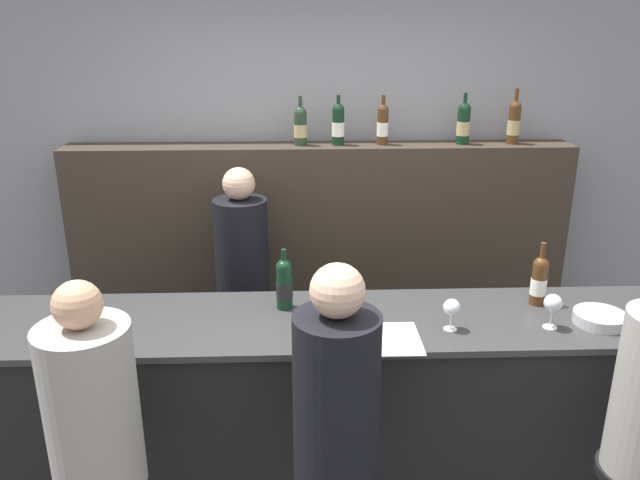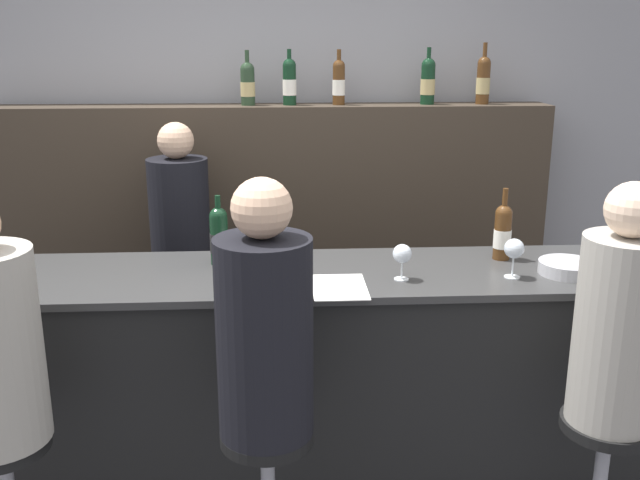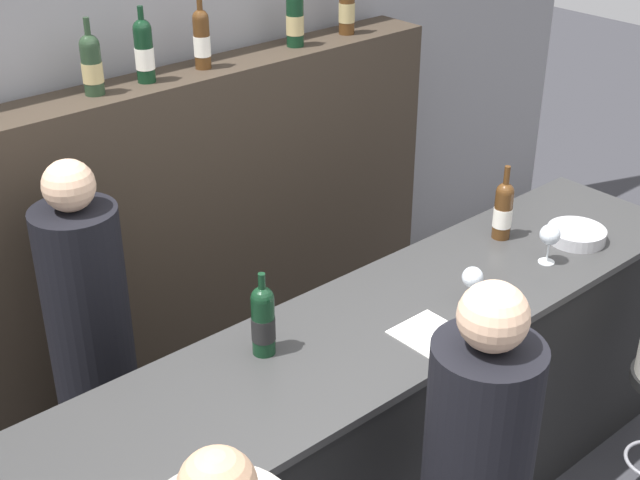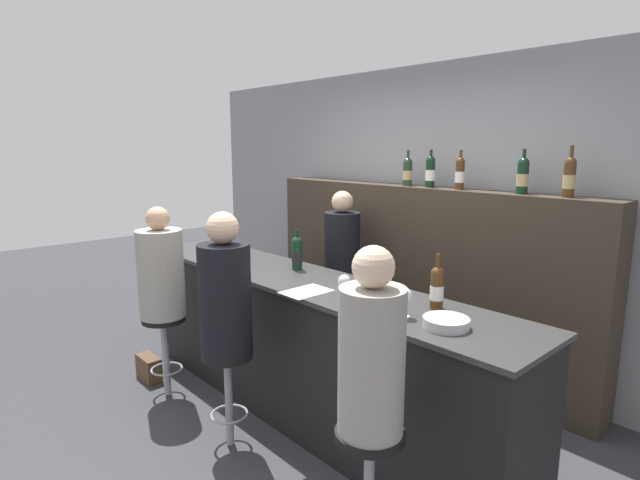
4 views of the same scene
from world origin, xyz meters
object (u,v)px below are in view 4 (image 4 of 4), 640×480
(bar_stool_left, at_px, (165,335))
(wine_bottle_counter_1, at_px, (437,287))
(guest_seated_middle, at_px, (225,292))
(wine_bottle_backbar_3, at_px, (523,175))
(wine_glass_0, at_px, (344,281))
(wine_bottle_backbar_2, at_px, (460,173))
(wine_glass_1, at_px, (405,296))
(wine_bottle_backbar_1, at_px, (430,171))
(bar_stool_right, at_px, (369,461))
(guest_seated_left, at_px, (161,270))
(bar_stool_middle, at_px, (228,374))
(wine_bottle_backbar_0, at_px, (408,171))
(bartender, at_px, (342,283))
(guest_seated_right, at_px, (372,352))
(wine_bottle_counter_0, at_px, (297,253))
(metal_bowl, at_px, (446,323))
(handbag, at_px, (149,368))
(wine_bottle_backbar_4, at_px, (569,177))

(bar_stool_left, bearing_deg, wine_bottle_counter_1, 21.27)
(wine_bottle_counter_1, distance_m, guest_seated_middle, 1.27)
(wine_bottle_counter_1, relative_size, guest_seated_middle, 0.36)
(wine_bottle_backbar_3, relative_size, wine_glass_0, 2.15)
(wine_bottle_backbar_2, bearing_deg, wine_bottle_counter_1, -62.01)
(wine_bottle_counter_1, bearing_deg, wine_glass_1, -97.05)
(wine_bottle_backbar_1, height_order, wine_glass_1, wine_bottle_backbar_1)
(wine_glass_1, height_order, bar_stool_right, wine_glass_1)
(guest_seated_left, height_order, bar_stool_middle, guest_seated_left)
(wine_bottle_backbar_0, xyz_separation_m, bartender, (-0.36, -0.43, -0.99))
(wine_bottle_counter_1, xyz_separation_m, bar_stool_middle, (-1.02, -0.75, -0.64))
(wine_glass_0, relative_size, guest_seated_right, 0.17)
(wine_bottle_backbar_3, xyz_separation_m, guest_seated_middle, (-0.91, -1.91, -0.68))
(wine_bottle_counter_0, xyz_separation_m, wine_glass_1, (1.19, -0.25, -0.01))
(wine_glass_0, xyz_separation_m, bar_stool_middle, (-0.54, -0.50, -0.62))
(wine_bottle_backbar_3, distance_m, wine_glass_1, 1.53)
(metal_bowl, distance_m, guest_seated_middle, 1.34)
(wine_bottle_counter_0, xyz_separation_m, bar_stool_left, (-0.69, -0.75, -0.64))
(guest_seated_right, distance_m, bartender, 2.25)
(wine_bottle_backbar_1, xyz_separation_m, bar_stool_right, (1.08, -1.91, -1.21))
(wine_bottle_backbar_1, height_order, bartender, wine_bottle_backbar_1)
(metal_bowl, bearing_deg, guest_seated_right, -93.17)
(bar_stool_left, bearing_deg, wine_glass_1, 14.73)
(wine_bottle_counter_1, bearing_deg, bar_stool_right, -76.40)
(bar_stool_right, bearing_deg, guest_seated_middle, 180.00)
(wine_bottle_backbar_1, distance_m, bartender, 1.24)
(wine_bottle_backbar_0, bearing_deg, guest_seated_left, -112.30)
(wine_bottle_backbar_3, distance_m, guest_seated_right, 2.05)
(wine_glass_1, bearing_deg, guest_seated_left, -165.27)
(wine_bottle_counter_0, bearing_deg, wine_bottle_counter_1, -0.00)
(guest_seated_middle, height_order, handbag, guest_seated_middle)
(wine_glass_1, bearing_deg, wine_bottle_backbar_1, 121.47)
(bar_stool_right, bearing_deg, guest_seated_left, 180.00)
(wine_glass_1, bearing_deg, wine_bottle_backbar_2, 112.57)
(metal_bowl, bearing_deg, handbag, -167.93)
(guest_seated_middle, distance_m, guest_seated_right, 1.20)
(wine_bottle_backbar_0, distance_m, guest_seated_middle, 2.03)
(bartender, bearing_deg, handbag, -117.49)
(wine_bottle_backbar_3, bearing_deg, bar_stool_right, -81.31)
(wine_glass_1, xyz_separation_m, bartender, (-1.46, 0.98, -0.42))
(wine_bottle_backbar_0, relative_size, bar_stool_left, 0.47)
(guest_seated_left, height_order, bar_stool_right, guest_seated_left)
(wine_bottle_backbar_0, relative_size, wine_bottle_backbar_4, 0.88)
(wine_bottle_counter_0, xyz_separation_m, bar_stool_middle, (0.20, -0.75, -0.64))
(wine_bottle_backbar_3, bearing_deg, bar_stool_middle, -115.46)
(metal_bowl, distance_m, bar_stool_right, 0.76)
(wine_bottle_backbar_4, xyz_separation_m, wine_glass_0, (-0.69, -1.42, -0.60))
(wine_bottle_counter_0, relative_size, wine_bottle_backbar_4, 0.87)
(bar_stool_middle, bearing_deg, guest_seated_middle, 0.00)
(wine_bottle_backbar_1, xyz_separation_m, wine_glass_1, (0.87, -1.42, -0.58))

